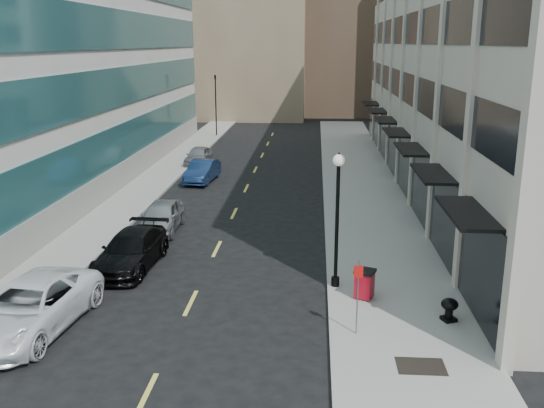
# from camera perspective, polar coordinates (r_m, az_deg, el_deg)

# --- Properties ---
(sidewalk_right) EXTENTS (5.00, 80.00, 0.15)m
(sidewalk_right) POSITION_cam_1_polar(r_m,az_deg,el_deg) (33.56, 9.20, -1.01)
(sidewalk_right) COLOR #98978A
(sidewalk_right) RESTS_ON ground
(sidewalk_left) EXTENTS (3.00, 80.00, 0.15)m
(sidewalk_left) POSITION_cam_1_polar(r_m,az_deg,el_deg) (35.16, -14.15, -0.54)
(sidewalk_left) COLOR #98978A
(sidewalk_left) RESTS_ON ground
(building_right) EXTENTS (15.30, 46.50, 18.25)m
(building_right) POSITION_cam_1_polar(r_m,az_deg,el_deg) (41.09, 22.49, 13.59)
(building_right) COLOR #B0A595
(building_right) RESTS_ON ground
(building_left) EXTENTS (16.14, 46.00, 20.00)m
(building_left) POSITION_cam_1_polar(r_m,az_deg,el_deg) (44.14, -24.23, 14.74)
(building_left) COLOR white
(building_left) RESTS_ON ground
(skyline_tan_near) EXTENTS (14.00, 18.00, 28.00)m
(skyline_tan_near) POSITION_cam_1_polar(r_m,az_deg,el_deg) (80.73, -1.99, 18.38)
(skyline_tan_near) COLOR #917A5E
(skyline_tan_near) RESTS_ON ground
(skyline_tan_far) EXTENTS (12.00, 14.00, 22.00)m
(skyline_tan_far) POSITION_cam_1_polar(r_m,az_deg,el_deg) (92.03, -7.74, 15.97)
(skyline_tan_far) COLOR #917A5E
(skyline_tan_far) RESTS_ON ground
(skyline_stone) EXTENTS (10.00, 14.00, 20.00)m
(skyline_stone) POSITION_cam_1_polar(r_m,az_deg,el_deg) (79.32, 14.47, 15.10)
(skyline_stone) COLOR #B0A595
(skyline_stone) RESTS_ON ground
(grate_far) EXTENTS (1.40, 1.00, 0.01)m
(grate_far) POSITION_cam_1_polar(r_m,az_deg,el_deg) (18.61, 13.84, -14.60)
(grate_far) COLOR black
(grate_far) RESTS_ON sidewalk_right
(road_centerline) EXTENTS (0.15, 68.20, 0.01)m
(road_centerline) POSITION_cam_1_polar(r_m,az_deg,el_deg) (30.89, -4.33, -2.39)
(road_centerline) COLOR #D8CC4C
(road_centerline) RESTS_ON ground
(traffic_signal) EXTENTS (0.66, 0.66, 6.98)m
(traffic_signal) POSITION_cam_1_polar(r_m,az_deg,el_deg) (61.06, -5.37, 11.64)
(traffic_signal) COLOR black
(traffic_signal) RESTS_ON ground
(car_white_van) EXTENTS (3.38, 6.26, 1.67)m
(car_white_van) POSITION_cam_1_polar(r_m,az_deg,el_deg) (21.57, -21.88, -9.01)
(car_white_van) COLOR white
(car_white_van) RESTS_ON ground
(car_black_pickup) EXTENTS (2.42, 5.32, 1.51)m
(car_black_pickup) POSITION_cam_1_polar(r_m,az_deg,el_deg) (26.17, -13.11, -4.27)
(car_black_pickup) COLOR black
(car_black_pickup) RESTS_ON ground
(car_silver_sedan) EXTENTS (1.88, 4.47, 1.51)m
(car_silver_sedan) POSITION_cam_1_polar(r_m,az_deg,el_deg) (30.90, -10.35, -1.15)
(car_silver_sedan) COLOR #94999D
(car_silver_sedan) RESTS_ON ground
(car_blue_sedan) EXTENTS (1.97, 4.57, 1.46)m
(car_blue_sedan) POSITION_cam_1_polar(r_m,az_deg,el_deg) (41.48, -6.58, 3.09)
(car_blue_sedan) COLOR #14284C
(car_blue_sedan) RESTS_ON ground
(car_grey_sedan) EXTENTS (1.86, 4.21, 1.41)m
(car_grey_sedan) POSITION_cam_1_polar(r_m,az_deg,el_deg) (47.35, -6.92, 4.53)
(car_grey_sedan) COLOR gray
(car_grey_sedan) RESTS_ON ground
(trash_bin) EXTENTS (0.88, 0.88, 1.10)m
(trash_bin) POSITION_cam_1_polar(r_m,az_deg,el_deg) (22.46, 8.70, -7.35)
(trash_bin) COLOR #A30A1A
(trash_bin) RESTS_ON sidewalk_right
(lamppost) EXTENTS (0.44, 0.44, 5.25)m
(lamppost) POSITION_cam_1_polar(r_m,az_deg,el_deg) (22.62, 6.17, -0.43)
(lamppost) COLOR black
(lamppost) RESTS_ON sidewalk_right
(sign_post) EXTENTS (0.29, 0.07, 2.49)m
(sign_post) POSITION_cam_1_polar(r_m,az_deg,el_deg) (19.41, 8.08, -7.78)
(sign_post) COLOR slate
(sign_post) RESTS_ON sidewalk_right
(urn_planter) EXTENTS (0.57, 0.57, 0.79)m
(urn_planter) POSITION_cam_1_polar(r_m,az_deg,el_deg) (21.38, 16.36, -9.32)
(urn_planter) COLOR black
(urn_planter) RESTS_ON sidewalk_right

